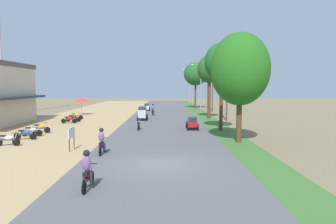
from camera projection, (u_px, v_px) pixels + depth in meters
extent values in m
plane|color=#7A6B4C|center=(159.00, 166.00, 16.20)|extent=(180.00, 180.00, 0.00)
cube|color=#565659|center=(159.00, 165.00, 16.19)|extent=(9.00, 140.00, 0.08)
cube|color=#3D6B2D|center=(265.00, 165.00, 16.24)|extent=(2.40, 140.00, 0.06)
cube|color=#2D3847|center=(15.00, 98.00, 31.39)|extent=(1.20, 12.95, 0.25)
cylinder|color=black|center=(16.00, 142.00, 21.27)|extent=(0.56, 0.06, 0.56)
cube|color=#333338|center=(7.00, 140.00, 21.25)|extent=(1.12, 0.12, 0.12)
ellipsoid|color=silver|center=(8.00, 138.00, 21.24)|extent=(0.64, 0.28, 0.32)
cube|color=black|center=(3.00, 136.00, 21.23)|extent=(0.44, 0.20, 0.10)
cylinder|color=#A5A8AD|center=(15.00, 138.00, 21.25)|extent=(0.26, 0.05, 0.68)
cylinder|color=black|center=(14.00, 133.00, 21.22)|extent=(0.04, 0.54, 0.04)
cylinder|color=black|center=(33.00, 136.00, 23.72)|extent=(0.56, 0.06, 0.56)
cylinder|color=black|center=(17.00, 136.00, 23.71)|extent=(0.56, 0.06, 0.56)
cube|color=#333338|center=(25.00, 134.00, 23.70)|extent=(1.12, 0.12, 0.12)
ellipsoid|color=#1E4CA5|center=(26.00, 132.00, 23.69)|extent=(0.64, 0.28, 0.32)
cube|color=black|center=(21.00, 131.00, 23.68)|extent=(0.44, 0.20, 0.10)
cylinder|color=#A5A8AD|center=(32.00, 133.00, 23.70)|extent=(0.26, 0.05, 0.68)
cylinder|color=black|center=(31.00, 128.00, 23.66)|extent=(0.04, 0.54, 0.04)
cylinder|color=black|center=(39.00, 133.00, 25.36)|extent=(0.56, 0.06, 0.56)
cylinder|color=black|center=(24.00, 133.00, 25.35)|extent=(0.56, 0.06, 0.56)
cube|color=#333338|center=(32.00, 131.00, 25.34)|extent=(1.12, 0.12, 0.12)
ellipsoid|color=silver|center=(33.00, 129.00, 25.33)|extent=(0.64, 0.28, 0.32)
cube|color=black|center=(28.00, 128.00, 25.32)|extent=(0.44, 0.20, 0.10)
cylinder|color=#A5A8AD|center=(38.00, 130.00, 25.34)|extent=(0.26, 0.05, 0.68)
cylinder|color=black|center=(37.00, 126.00, 25.31)|extent=(0.04, 0.54, 0.04)
cylinder|color=black|center=(47.00, 130.00, 27.15)|extent=(0.56, 0.06, 0.56)
cylinder|color=black|center=(33.00, 130.00, 27.15)|extent=(0.56, 0.06, 0.56)
cube|color=#333338|center=(40.00, 128.00, 27.13)|extent=(1.12, 0.12, 0.12)
ellipsoid|color=orange|center=(41.00, 126.00, 27.12)|extent=(0.64, 0.28, 0.32)
cube|color=black|center=(37.00, 125.00, 27.11)|extent=(0.44, 0.20, 0.10)
cylinder|color=#A5A8AD|center=(46.00, 127.00, 27.13)|extent=(0.26, 0.05, 0.68)
cylinder|color=black|center=(46.00, 123.00, 27.10)|extent=(0.04, 0.54, 0.04)
cylinder|color=black|center=(74.00, 121.00, 34.22)|extent=(0.56, 0.06, 0.56)
cylinder|color=black|center=(64.00, 121.00, 34.21)|extent=(0.56, 0.06, 0.56)
cube|color=#333338|center=(69.00, 119.00, 34.20)|extent=(1.12, 0.12, 0.12)
ellipsoid|color=red|center=(70.00, 118.00, 34.19)|extent=(0.64, 0.28, 0.32)
cube|color=black|center=(66.00, 117.00, 34.18)|extent=(0.44, 0.20, 0.10)
cylinder|color=#A5A8AD|center=(74.00, 119.00, 34.20)|extent=(0.26, 0.05, 0.68)
cylinder|color=black|center=(73.00, 115.00, 34.17)|extent=(0.04, 0.54, 0.04)
cylinder|color=black|center=(78.00, 119.00, 35.77)|extent=(0.56, 0.06, 0.56)
cylinder|color=black|center=(68.00, 119.00, 35.76)|extent=(0.56, 0.06, 0.56)
cube|color=#333338|center=(73.00, 118.00, 35.75)|extent=(1.12, 0.12, 0.12)
ellipsoid|color=black|center=(74.00, 117.00, 35.73)|extent=(0.64, 0.28, 0.32)
cube|color=black|center=(71.00, 116.00, 35.72)|extent=(0.44, 0.20, 0.10)
cylinder|color=#A5A8AD|center=(78.00, 117.00, 35.74)|extent=(0.26, 0.05, 0.68)
cylinder|color=black|center=(77.00, 114.00, 35.71)|extent=(0.04, 0.54, 0.04)
cylinder|color=black|center=(81.00, 117.00, 38.21)|extent=(0.56, 0.06, 0.56)
cylinder|color=black|center=(71.00, 117.00, 38.20)|extent=(0.56, 0.06, 0.56)
cube|color=#333338|center=(76.00, 116.00, 38.19)|extent=(1.12, 0.12, 0.12)
ellipsoid|color=orange|center=(77.00, 115.00, 38.18)|extent=(0.64, 0.28, 0.32)
cube|color=black|center=(74.00, 114.00, 38.17)|extent=(0.44, 0.20, 0.10)
cylinder|color=#A5A8AD|center=(80.00, 115.00, 38.19)|extent=(0.26, 0.05, 0.68)
cylinder|color=black|center=(80.00, 112.00, 38.15)|extent=(0.04, 0.54, 0.04)
cylinder|color=#262628|center=(69.00, 146.00, 19.39)|extent=(0.06, 0.06, 0.80)
cylinder|color=#262628|center=(74.00, 143.00, 20.38)|extent=(0.06, 0.06, 0.80)
cube|color=white|center=(71.00, 133.00, 19.82)|extent=(0.04, 1.30, 0.70)
cylinder|color=#99999E|center=(82.00, 108.00, 44.16)|extent=(0.05, 0.05, 2.10)
cone|color=red|center=(81.00, 100.00, 44.06)|extent=(2.20, 2.20, 0.55)
cylinder|color=#4C351E|center=(239.00, 116.00, 22.55)|extent=(0.40, 0.40, 4.01)
ellipsoid|color=#216119|center=(240.00, 69.00, 22.25)|extent=(4.39, 4.39, 5.42)
cylinder|color=#4C351E|center=(221.00, 102.00, 28.39)|extent=(0.33, 0.33, 5.50)
ellipsoid|color=#1B5921|center=(222.00, 62.00, 28.07)|extent=(3.25, 3.25, 3.64)
cylinder|color=#4C351E|center=(209.00, 98.00, 39.21)|extent=(0.44, 0.44, 5.47)
ellipsoid|color=#25511E|center=(209.00, 69.00, 38.89)|extent=(3.13, 3.13, 3.56)
cylinder|color=#4C351E|center=(195.00, 94.00, 57.06)|extent=(0.33, 0.33, 5.34)
ellipsoid|color=#1F5524|center=(196.00, 74.00, 56.73)|extent=(4.42, 4.42, 4.34)
cylinder|color=gray|center=(201.00, 89.00, 46.67)|extent=(0.16, 0.16, 7.75)
cylinder|color=gray|center=(197.00, 64.00, 46.35)|extent=(1.40, 0.08, 0.08)
ellipsoid|color=silver|center=(192.00, 65.00, 46.35)|extent=(0.36, 0.20, 0.14)
cylinder|color=gray|center=(206.00, 64.00, 46.36)|extent=(1.40, 0.08, 0.08)
ellipsoid|color=silver|center=(210.00, 65.00, 46.37)|extent=(0.36, 0.20, 0.14)
cylinder|color=gray|center=(190.00, 87.00, 67.93)|extent=(0.16, 0.16, 8.24)
cylinder|color=gray|center=(187.00, 69.00, 67.59)|extent=(1.40, 0.08, 0.08)
ellipsoid|color=silver|center=(184.00, 69.00, 67.59)|extent=(0.36, 0.20, 0.14)
cylinder|color=gray|center=(193.00, 69.00, 67.60)|extent=(1.40, 0.08, 0.08)
ellipsoid|color=silver|center=(196.00, 69.00, 67.61)|extent=(0.36, 0.20, 0.14)
cylinder|color=brown|center=(213.00, 85.00, 49.37)|extent=(0.20, 0.20, 9.05)
cube|color=#473323|center=(213.00, 60.00, 49.02)|extent=(1.80, 0.10, 0.10)
cylinder|color=brown|center=(227.00, 83.00, 36.69)|extent=(0.20, 0.20, 9.48)
cube|color=#473323|center=(228.00, 47.00, 36.33)|extent=(1.80, 0.10, 0.10)
cube|color=red|center=(192.00, 123.00, 29.36)|extent=(0.88, 2.25, 0.44)
cube|color=#232B38|center=(192.00, 119.00, 29.22)|extent=(0.81, 1.30, 0.40)
cylinder|color=black|center=(198.00, 127.00, 28.58)|extent=(0.11, 0.64, 0.64)
cylinder|color=black|center=(188.00, 127.00, 28.57)|extent=(0.11, 0.64, 0.64)
cylinder|color=black|center=(196.00, 125.00, 30.19)|extent=(0.11, 0.64, 0.64)
cylinder|color=black|center=(186.00, 125.00, 30.18)|extent=(0.11, 0.64, 0.64)
cube|color=#B7BCC1|center=(143.00, 113.00, 37.36)|extent=(0.95, 2.40, 0.95)
cube|color=#232B38|center=(143.00, 108.00, 37.40)|extent=(0.87, 2.00, 0.35)
cylinder|color=black|center=(139.00, 117.00, 38.26)|extent=(0.12, 0.68, 0.68)
cylinder|color=black|center=(147.00, 117.00, 38.27)|extent=(0.12, 0.68, 0.68)
cylinder|color=black|center=(138.00, 118.00, 36.54)|extent=(0.12, 0.68, 0.68)
cylinder|color=black|center=(146.00, 118.00, 36.55)|extent=(0.12, 0.68, 0.68)
cube|color=silver|center=(147.00, 107.00, 52.12)|extent=(0.84, 1.95, 0.50)
cube|color=#232B38|center=(147.00, 105.00, 52.03)|extent=(0.77, 1.10, 0.40)
cylinder|color=black|center=(144.00, 108.00, 52.84)|extent=(0.10, 0.60, 0.60)
cylinder|color=black|center=(150.00, 108.00, 52.84)|extent=(0.10, 0.60, 0.60)
cylinder|color=black|center=(144.00, 109.00, 51.44)|extent=(0.10, 0.60, 0.60)
cylinder|color=black|center=(149.00, 109.00, 51.44)|extent=(0.10, 0.60, 0.60)
cylinder|color=black|center=(92.00, 178.00, 12.94)|extent=(0.06, 0.56, 0.56)
cylinder|color=black|center=(84.00, 187.00, 11.70)|extent=(0.06, 0.56, 0.56)
cube|color=#333338|center=(88.00, 178.00, 12.30)|extent=(0.12, 1.12, 0.12)
ellipsoid|color=red|center=(88.00, 174.00, 12.37)|extent=(0.28, 0.64, 0.32)
cube|color=black|center=(86.00, 174.00, 12.00)|extent=(0.20, 0.44, 0.10)
cylinder|color=#A5A8AD|center=(91.00, 172.00, 12.85)|extent=(0.05, 0.26, 0.68)
cylinder|color=black|center=(91.00, 164.00, 12.76)|extent=(0.54, 0.04, 0.04)
ellipsoid|color=#724C8C|center=(86.00, 163.00, 12.05)|extent=(0.36, 0.28, 0.64)
sphere|color=black|center=(86.00, 153.00, 12.05)|extent=(0.28, 0.28, 0.28)
cylinder|color=#2D2D38|center=(84.00, 178.00, 12.20)|extent=(0.12, 0.12, 0.48)
cylinder|color=#2D2D38|center=(91.00, 178.00, 12.20)|extent=(0.12, 0.12, 0.48)
cylinder|color=black|center=(104.00, 147.00, 19.34)|extent=(0.06, 0.56, 0.56)
cylinder|color=black|center=(100.00, 151.00, 18.10)|extent=(0.06, 0.56, 0.56)
cube|color=#333338|center=(102.00, 146.00, 18.70)|extent=(0.12, 1.12, 0.12)
ellipsoid|color=#8C1E8C|center=(102.00, 144.00, 18.77)|extent=(0.28, 0.64, 0.32)
cube|color=black|center=(101.00, 143.00, 18.40)|extent=(0.20, 0.44, 0.10)
cylinder|color=#A5A8AD|center=(104.00, 143.00, 19.25)|extent=(0.05, 0.26, 0.68)
cylinder|color=black|center=(104.00, 138.00, 19.16)|extent=(0.54, 0.04, 0.04)
ellipsoid|color=#724C8C|center=(101.00, 137.00, 18.45)|extent=(0.36, 0.28, 0.64)
sphere|color=black|center=(101.00, 130.00, 18.45)|extent=(0.28, 0.28, 0.28)
cylinder|color=#2D2D38|center=(100.00, 146.00, 18.60)|extent=(0.12, 0.12, 0.48)
cylinder|color=#2D2D38|center=(104.00, 146.00, 18.60)|extent=(0.12, 0.12, 0.48)
cylinder|color=black|center=(139.00, 126.00, 29.67)|extent=(0.06, 0.56, 0.56)
cylinder|color=black|center=(138.00, 128.00, 28.43)|extent=(0.06, 0.56, 0.56)
cube|color=#333338|center=(139.00, 125.00, 29.04)|extent=(0.12, 1.12, 0.12)
ellipsoid|color=#8C1E8C|center=(139.00, 124.00, 29.10)|extent=(0.28, 0.64, 0.32)
cube|color=black|center=(138.00, 123.00, 28.73)|extent=(0.20, 0.44, 0.10)
cylinder|color=#A5A8AD|center=(139.00, 123.00, 29.59)|extent=(0.05, 0.26, 0.68)
cylinder|color=black|center=(139.00, 120.00, 29.49)|extent=(0.54, 0.04, 0.04)
cylinder|color=black|center=(153.00, 113.00, 44.51)|extent=(0.06, 0.56, 0.56)
cylinder|color=black|center=(153.00, 114.00, 43.27)|extent=(0.06, 0.56, 0.56)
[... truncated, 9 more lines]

